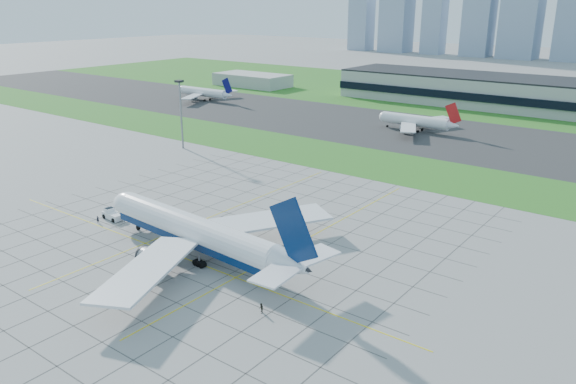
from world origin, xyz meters
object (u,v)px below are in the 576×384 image
(airliner, at_px, (196,232))
(pushback_tug, at_px, (113,214))
(light_mast, at_px, (181,106))
(crew_near, at_px, (98,219))
(crew_far, at_px, (261,308))
(distant_jet_1, at_px, (417,121))
(distant_jet_0, at_px, (204,92))

(airliner, xyz_separation_m, pushback_tug, (-32.96, 2.31, -4.26))
(light_mast, distance_m, pushback_tug, 75.69)
(light_mast, relative_size, crew_near, 14.23)
(light_mast, height_order, crew_far, light_mast)
(airliner, xyz_separation_m, distant_jet_1, (-16.30, 145.56, -0.92))
(pushback_tug, height_order, distant_jet_1, distant_jet_1)
(crew_near, distance_m, crew_far, 60.99)
(crew_far, relative_size, distant_jet_1, 0.04)
(light_mast, bearing_deg, distant_jet_0, 131.14)
(distant_jet_1, bearing_deg, crew_near, -96.68)
(airliner, bearing_deg, pushback_tug, 179.64)
(distant_jet_1, bearing_deg, light_mast, -125.30)
(crew_near, bearing_deg, crew_far, -85.58)
(airliner, relative_size, crew_far, 33.66)
(crew_far, distance_m, distant_jet_0, 235.86)
(crew_near, relative_size, distant_jet_1, 0.04)
(light_mast, height_order, distant_jet_1, light_mast)
(crew_far, bearing_deg, distant_jet_1, 154.43)
(crew_near, bearing_deg, airliner, -74.69)
(crew_near, distance_m, distant_jet_1, 148.31)
(crew_near, xyz_separation_m, distant_jet_1, (17.24, 147.26, 3.58))
(distant_jet_0, xyz_separation_m, distant_jet_1, (131.32, -2.93, -0.00))
(distant_jet_1, bearing_deg, pushback_tug, -96.63)
(pushback_tug, xyz_separation_m, crew_far, (59.81, -12.50, -0.20))
(airliner, height_order, crew_far, airliner)
(airliner, height_order, distant_jet_1, airliner)
(distant_jet_0, bearing_deg, pushback_tug, -51.89)
(light_mast, xyz_separation_m, distant_jet_0, (-73.68, 84.35, -11.70))
(crew_far, bearing_deg, distant_jet_0, -173.34)
(airliner, bearing_deg, distant_jet_0, 138.49)
(crew_near, distance_m, distant_jet_0, 188.63)
(distant_jet_1, bearing_deg, distant_jet_0, 178.72)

